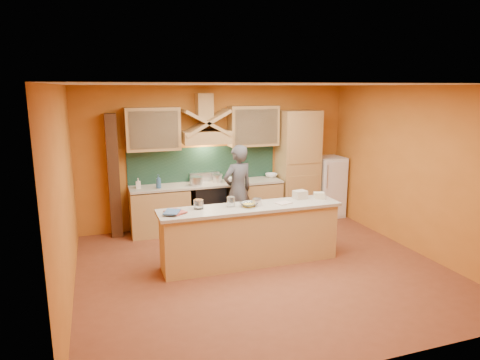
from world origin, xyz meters
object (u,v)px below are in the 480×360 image
object	(u,v)px
stove	(208,206)
person	(238,191)
mixing_bowl	(249,205)
fridge	(328,186)
kitchen_scale	(257,203)

from	to	relation	value
stove	person	distance (m)	0.82
stove	mixing_bowl	world-z (taller)	mixing_bowl
stove	mixing_bowl	size ratio (longest dim) A/B	3.50
fridge	person	bearing A→B (deg)	-166.05
fridge	mixing_bowl	xyz separation A→B (m)	(-2.54, -1.91, 0.33)
kitchen_scale	mixing_bowl	distance (m)	0.14
mixing_bowl	stove	bearing A→B (deg)	94.88
person	kitchen_scale	size ratio (longest dim) A/B	15.77
fridge	mixing_bowl	distance (m)	3.19
fridge	mixing_bowl	world-z (taller)	fridge
stove	kitchen_scale	world-z (taller)	kitchen_scale
fridge	kitchen_scale	xyz separation A→B (m)	(-2.39, -1.90, 0.34)
person	kitchen_scale	xyz separation A→B (m)	(-0.13, -1.34, 0.13)
fridge	mixing_bowl	size ratio (longest dim) A/B	5.05
person	kitchen_scale	world-z (taller)	person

